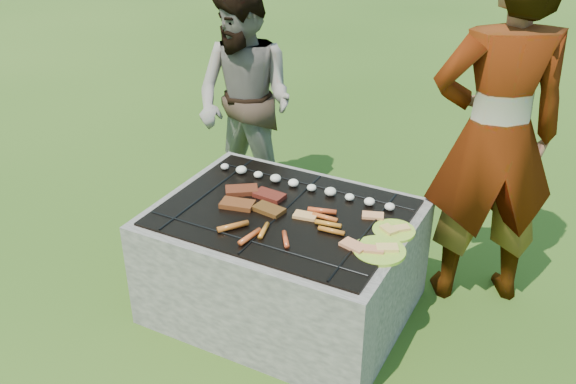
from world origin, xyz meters
The scene contains 10 objects.
lawn centered at (0.00, 0.00, 0.00)m, with size 60.00×60.00×0.00m, color #204310.
fire_pit centered at (0.00, 0.00, 0.28)m, with size 1.30×1.00×0.62m.
mushrooms centered at (-0.03, 0.27, 0.63)m, with size 1.05×0.06×0.04m.
pork_slabs centered at (-0.19, 0.02, 0.62)m, with size 0.41×0.29×0.03m.
sausages centered at (0.10, -0.14, 0.63)m, with size 0.57×0.49×0.03m.
bread_on_grate centered at (0.33, -0.01, 0.62)m, with size 0.45×0.40×0.02m.
plate_far centered at (0.56, 0.09, 0.61)m, with size 0.25×0.25×0.03m.
plate_near centered at (0.56, -0.11, 0.61)m, with size 0.28×0.28×0.03m.
cook centered at (0.88, 0.63, 0.96)m, with size 0.70×0.46×1.91m, color gray.
bystander centered at (-0.77, 0.90, 0.76)m, with size 0.74×0.58×1.52m, color gray.
Camera 1 is at (1.34, -2.49, 2.27)m, focal length 40.00 mm.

